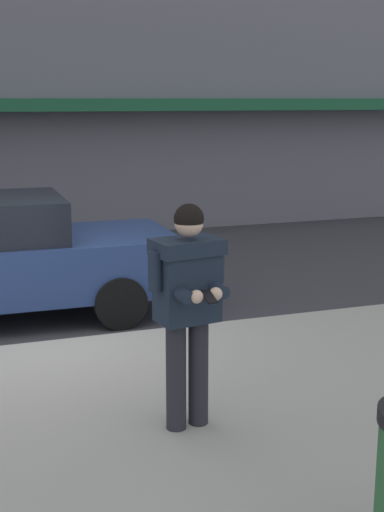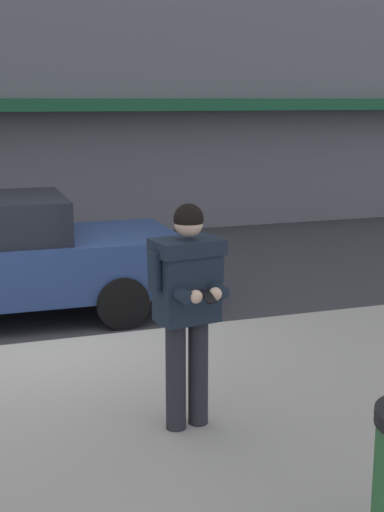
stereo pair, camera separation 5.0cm
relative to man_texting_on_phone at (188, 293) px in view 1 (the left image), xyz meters
name	(u,v)px [view 1 (the left image)]	position (x,y,z in m)	size (l,w,h in m)	color
ground_plane	(27,349)	(-0.97, 2.66, -1.25)	(80.00, 80.00, 0.00)	#333338
sidewalk	(199,444)	(0.03, -0.19, -1.18)	(32.00, 5.30, 0.14)	#99968E
curb_paint_line	(114,337)	(0.03, 2.71, -1.25)	(28.00, 0.12, 0.01)	silver
man_texting_on_phone	(188,293)	(0.00, 0.00, 0.00)	(0.64, 0.62, 1.81)	#23232B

